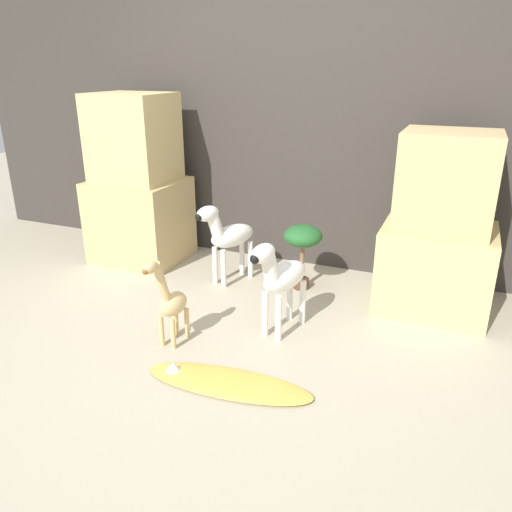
{
  "coord_description": "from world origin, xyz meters",
  "views": [
    {
      "loc": [
        1.31,
        -2.25,
        1.62
      ],
      "look_at": [
        0.05,
        0.75,
        0.36
      ],
      "focal_mm": 35.0,
      "sensor_mm": 36.0,
      "label": 1
    }
  ],
  "objects_px": {
    "zebra_left": "(227,235)",
    "giraffe_figurine": "(170,301)",
    "potted_palm_front": "(303,240)",
    "zebra_right": "(280,276)",
    "surfboard": "(226,382)"
  },
  "relations": [
    {
      "from": "giraffe_figurine",
      "to": "surfboard",
      "type": "bearing_deg",
      "value": -27.81
    },
    {
      "from": "surfboard",
      "to": "zebra_right",
      "type": "bearing_deg",
      "value": 83.79
    },
    {
      "from": "zebra_left",
      "to": "giraffe_figurine",
      "type": "relative_size",
      "value": 1.1
    },
    {
      "from": "surfboard",
      "to": "zebra_left",
      "type": "bearing_deg",
      "value": 115.24
    },
    {
      "from": "zebra_right",
      "to": "zebra_left",
      "type": "bearing_deg",
      "value": 137.83
    },
    {
      "from": "giraffe_figurine",
      "to": "potted_palm_front",
      "type": "bearing_deg",
      "value": 66.14
    },
    {
      "from": "zebra_right",
      "to": "giraffe_figurine",
      "type": "distance_m",
      "value": 0.69
    },
    {
      "from": "potted_palm_front",
      "to": "giraffe_figurine",
      "type": "bearing_deg",
      "value": -113.86
    },
    {
      "from": "zebra_left",
      "to": "surfboard",
      "type": "height_order",
      "value": "zebra_left"
    },
    {
      "from": "zebra_left",
      "to": "potted_palm_front",
      "type": "relative_size",
      "value": 1.31
    },
    {
      "from": "zebra_left",
      "to": "giraffe_figurine",
      "type": "xyz_separation_m",
      "value": [
        0.09,
        -0.97,
        -0.11
      ]
    },
    {
      "from": "giraffe_figurine",
      "to": "potted_palm_front",
      "type": "height_order",
      "value": "giraffe_figurine"
    },
    {
      "from": "zebra_right",
      "to": "potted_palm_front",
      "type": "height_order",
      "value": "zebra_right"
    },
    {
      "from": "potted_palm_front",
      "to": "surfboard",
      "type": "distance_m",
      "value": 1.39
    },
    {
      "from": "surfboard",
      "to": "giraffe_figurine",
      "type": "bearing_deg",
      "value": 152.19
    }
  ]
}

